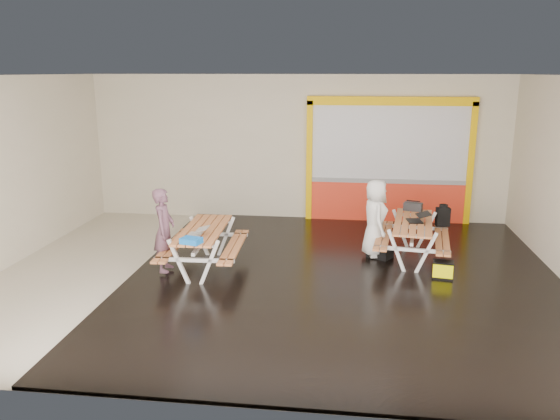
# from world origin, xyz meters

# --- Properties ---
(room) EXTENTS (10.02, 8.02, 3.52)m
(room) POSITION_xyz_m (0.00, 0.00, 1.75)
(room) COLOR beige
(room) RESTS_ON ground
(deck) EXTENTS (7.50, 7.98, 0.05)m
(deck) POSITION_xyz_m (1.25, 0.00, 0.03)
(deck) COLOR black
(deck) RESTS_ON room
(kiosk) EXTENTS (3.88, 0.16, 3.00)m
(kiosk) POSITION_xyz_m (2.20, 3.93, 1.44)
(kiosk) COLOR #F2381D
(kiosk) RESTS_ON room
(picnic_table_left) EXTENTS (1.44, 2.07, 0.81)m
(picnic_table_left) POSITION_xyz_m (-1.30, 0.13, 0.62)
(picnic_table_left) COLOR #C67742
(picnic_table_left) RESTS_ON deck
(picnic_table_right) EXTENTS (1.59, 2.14, 0.80)m
(picnic_table_right) POSITION_xyz_m (2.53, 1.16, 0.61)
(picnic_table_right) COLOR #C67742
(picnic_table_right) RESTS_ON deck
(person_left) EXTENTS (0.39, 0.57, 1.50)m
(person_left) POSITION_xyz_m (-1.93, -0.17, 0.84)
(person_left) COLOR #654252
(person_left) RESTS_ON deck
(person_right) EXTENTS (0.60, 0.80, 1.49)m
(person_right) POSITION_xyz_m (1.81, 1.17, 0.83)
(person_right) COLOR white
(person_right) RESTS_ON deck
(laptop_left) EXTENTS (0.36, 0.33, 0.15)m
(laptop_left) POSITION_xyz_m (-1.29, -0.30, 0.86)
(laptop_left) COLOR silver
(laptop_left) RESTS_ON picnic_table_left
(laptop_right) EXTENTS (0.45, 0.41, 0.17)m
(laptop_right) POSITION_xyz_m (2.61, 1.15, 0.85)
(laptop_right) COLOR black
(laptop_right) RESTS_ON picnic_table_right
(blue_pouch) EXTENTS (0.37, 0.31, 0.10)m
(blue_pouch) POSITION_xyz_m (-1.27, -0.76, 0.85)
(blue_pouch) COLOR blue
(blue_pouch) RESTS_ON picnic_table_left
(toolbox) EXTENTS (0.41, 0.29, 0.21)m
(toolbox) POSITION_xyz_m (2.61, 2.00, 0.88)
(toolbox) COLOR black
(toolbox) RESTS_ON picnic_table_right
(backpack) EXTENTS (0.29, 0.21, 0.44)m
(backpack) POSITION_xyz_m (3.20, 1.93, 0.73)
(backpack) COLOR black
(backpack) RESTS_ON picnic_table_right
(dark_case) EXTENTS (0.54, 0.51, 0.16)m
(dark_case) POSITION_xyz_m (1.93, 1.15, 0.13)
(dark_case) COLOR black
(dark_case) RESTS_ON deck
(fluke_bag) EXTENTS (0.39, 0.28, 0.31)m
(fluke_bag) POSITION_xyz_m (2.96, 0.16, 0.20)
(fluke_bag) COLOR black
(fluke_bag) RESTS_ON deck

